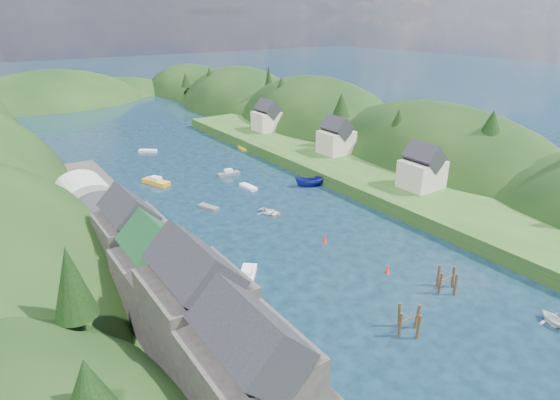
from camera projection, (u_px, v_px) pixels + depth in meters
ground at (218, 185)px, 93.76m from camera, size 600.00×600.00×0.00m
hillside_right at (316, 155)px, 139.21m from camera, size 36.00×245.56×48.00m
far_hills at (84, 124)px, 193.46m from camera, size 103.00×68.00×44.00m
hill_trees at (187, 119)px, 99.52m from camera, size 93.07×150.39×12.67m
quay_left at (156, 283)px, 57.86m from camera, size 12.00×110.00×2.00m
terrace_left_grass at (98, 300)px, 54.11m from camera, size 12.00×110.00×2.50m
quayside_buildings at (182, 298)px, 44.11m from camera, size 8.00×35.84×12.90m
boat_sheds at (95, 206)px, 69.78m from camera, size 7.00×21.00×7.50m
terrace_right at (346, 170)px, 98.72m from camera, size 16.00×120.00×2.40m
right_bank_cottages at (332, 138)px, 104.93m from camera, size 9.00×59.24×8.41m
piling_cluster_near at (409, 323)px, 50.17m from camera, size 3.14×2.94×3.56m
piling_cluster_far at (447, 282)px, 57.82m from camera, size 3.05×2.86×3.48m
channel_buoy_near at (388, 270)px, 61.87m from camera, size 0.70×0.70×1.10m
channel_buoy_far at (325, 239)px, 70.27m from camera, size 0.70×0.70×1.10m
moored_boats at (274, 209)px, 80.81m from camera, size 36.35×96.23×2.18m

